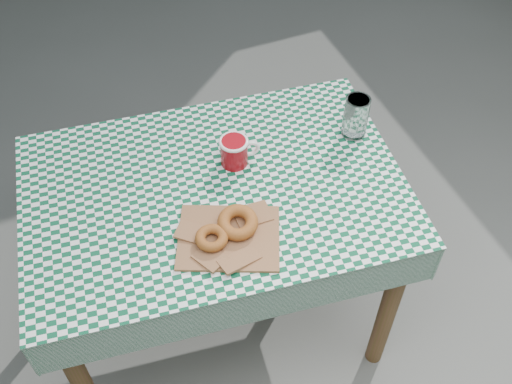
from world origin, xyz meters
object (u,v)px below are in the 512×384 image
coffee_mug (234,152)px  drinking_glass (356,117)px  table (220,261)px  paper_bag (229,237)px

coffee_mug → drinking_glass: drinking_glass is taller
table → paper_bag: paper_bag is taller
coffee_mug → drinking_glass: bearing=3.8°
table → coffee_mug: 0.44m
drinking_glass → table: bearing=-174.2°
table → drinking_glass: size_ratio=7.83×
table → drinking_glass: (0.50, 0.05, 0.45)m
paper_bag → coffee_mug: (0.12, 0.27, 0.04)m
coffee_mug → drinking_glass: (0.40, -0.03, 0.02)m
drinking_glass → coffee_mug: bearing=176.3°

